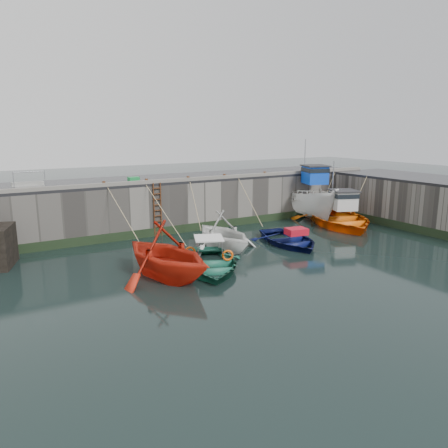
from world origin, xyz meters
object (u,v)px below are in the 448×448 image
boat_near_navy (289,244)px  fish_crate (134,180)px  bollard_a (104,184)px  bollard_b (146,181)px  bollard_d (224,176)px  boat_near_blue (210,269)px  boat_far_white (310,201)px  boat_near_white (166,277)px  ladder (158,210)px  boat_near_blacktrim (223,249)px  boat_far_orange (338,218)px  bollard_c (188,178)px  bollard_e (265,174)px

boat_near_navy → fish_crate: (-6.55, 6.62, 3.32)m
boat_near_navy → bollard_a: bearing=156.0°
fish_crate → bollard_b: bearing=-65.7°
bollard_a → bollard_d: size_ratio=1.00×
boat_near_blue → boat_far_white: (11.84, 6.60, 1.21)m
boat_near_white → fish_crate: (1.57, 8.30, 3.32)m
ladder → boat_far_white: bearing=-2.3°
ladder → bollard_b: bollard_b is taller
boat_near_blacktrim → boat_near_navy: (3.72, -0.93, 0.00)m
boat_far_white → bollard_d: boat_far_white is taller
boat_far_orange → bollard_d: (-6.69, 3.63, 2.81)m
boat_near_blue → boat_far_orange: (11.84, 3.77, 0.49)m
boat_near_white → boat_far_white: 15.58m
boat_near_white → boat_far_white: boat_far_white is taller
boat_near_white → boat_far_orange: boat_far_orange is taller
boat_near_white → fish_crate: bearing=65.8°
bollard_c → fish_crate: bearing=164.7°
boat_near_blue → bollard_d: bearing=78.1°
boat_near_white → boat_near_navy: (8.12, 1.68, 0.00)m
boat_far_white → boat_far_orange: size_ratio=0.92×
boat_near_blacktrim → boat_far_white: (9.64, 4.03, 1.21)m
boat_far_white → boat_far_orange: bearing=-73.1°
bollard_b → bollard_c: (2.70, 0.00, 0.00)m
bollard_e → boat_far_orange: bearing=-46.1°
boat_near_blue → fish_crate: (-0.63, 8.26, 3.32)m
bollard_d → bollard_c: bearing=180.0°
fish_crate → boat_near_navy: bearing=-49.8°
boat_near_blacktrim → bollard_d: size_ratio=16.13×
boat_far_white → boat_far_orange: boat_far_white is taller
bollard_e → boat_near_white: bearing=-144.8°
bollard_d → boat_near_blacktrim: bearing=-121.4°
fish_crate → bollard_d: size_ratio=2.27×
boat_far_orange → bollard_d: boat_far_orange is taller
ladder → bollard_c: (2.20, 0.34, 1.71)m
boat_near_blacktrim → fish_crate: size_ratio=7.11×
bollard_b → bollard_d: size_ratio=1.00×
ladder → bollard_c: 2.81m
boat_far_white → fish_crate: (-12.47, 1.66, 2.11)m
boat_near_blue → bollard_d: (5.15, 7.39, 3.30)m
boat_near_blacktrim → bollard_e: (6.15, 4.82, 3.30)m
ladder → bollard_d: size_ratio=11.43×
ladder → fish_crate: fish_crate is taller
boat_near_white → boat_near_navy: bearing=-1.7°
boat_near_blue → bollard_a: 8.52m
boat_near_blacktrim → bollard_a: size_ratio=16.13×
boat_near_navy → bollard_d: bollard_d is taller
boat_near_blacktrim → bollard_b: bearing=113.8°
boat_near_blue → bollard_b: bearing=114.1°
boat_near_navy → bollard_b: bearing=146.4°
boat_near_blacktrim → boat_far_orange: bearing=4.9°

